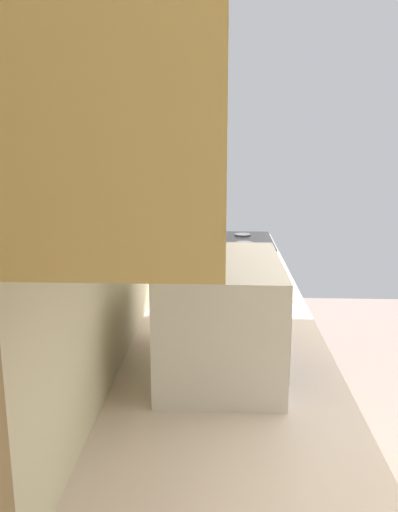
% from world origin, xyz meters
% --- Properties ---
extents(wall_back, '(4.19, 0.12, 2.56)m').
position_xyz_m(wall_back, '(0.00, 1.58, 1.28)').
color(wall_back, beige).
rests_on(wall_back, ground_plane).
extents(counter_run, '(3.28, 0.66, 0.90)m').
position_xyz_m(counter_run, '(-0.39, 1.21, 0.45)').
color(counter_run, '#EBCF7D').
rests_on(counter_run, ground_plane).
extents(upper_cabinets, '(2.03, 0.30, 0.69)m').
position_xyz_m(upper_cabinets, '(-0.39, 1.37, 1.80)').
color(upper_cabinets, '#EECB79').
extents(oven_range, '(0.67, 0.66, 1.08)m').
position_xyz_m(oven_range, '(1.58, 1.20, 0.46)').
color(oven_range, '#B7BABF').
rests_on(oven_range, ground_plane).
extents(microwave, '(0.52, 0.35, 0.33)m').
position_xyz_m(microwave, '(-0.35, 1.22, 1.06)').
color(microwave, white).
rests_on(microwave, counter_run).
extents(bowl, '(0.16, 0.16, 0.04)m').
position_xyz_m(bowl, '(0.40, 1.13, 0.92)').
color(bowl, '#D84C47').
rests_on(bowl, counter_run).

